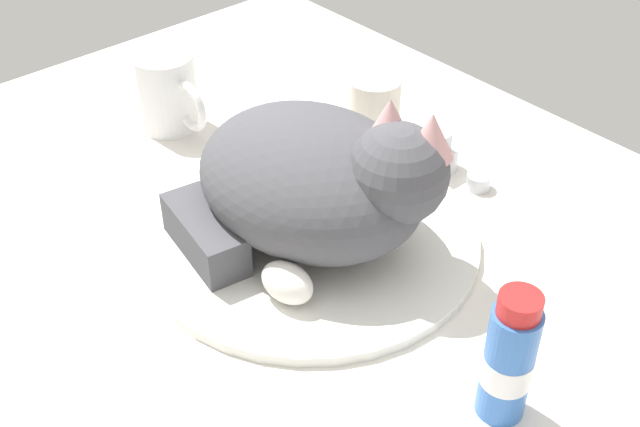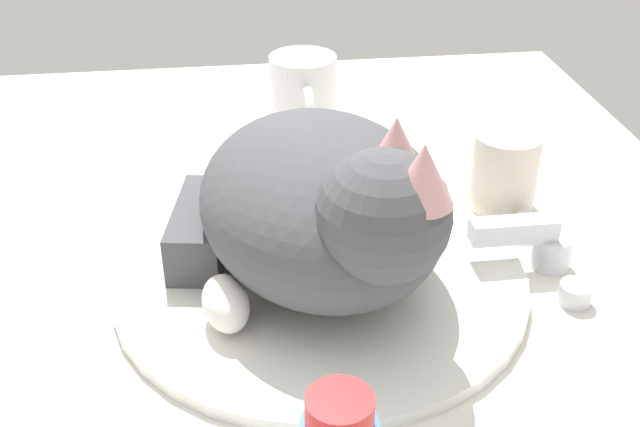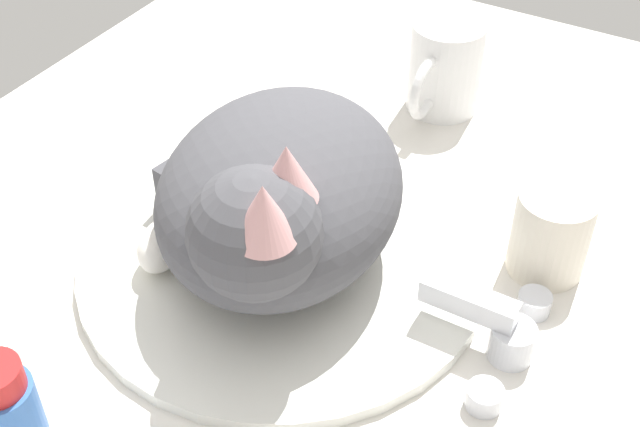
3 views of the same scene
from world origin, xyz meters
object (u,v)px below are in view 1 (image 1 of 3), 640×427
(faucet, at_px, (437,156))
(coffee_mug, at_px, (168,92))
(cat, at_px, (320,181))
(rinse_cup, at_px, (374,107))
(toothpaste_bottle, at_px, (509,360))

(faucet, relative_size, coffee_mug, 1.13)
(cat, bearing_deg, rinse_cup, 121.90)
(faucet, height_order, rinse_cup, rinse_cup)
(cat, bearing_deg, faucet, 93.78)
(cat, distance_m, rinse_cup, 0.24)
(faucet, bearing_deg, rinse_cup, 178.69)
(faucet, xyz_separation_m, coffee_mug, (-0.30, -0.18, 0.03))
(coffee_mug, xyz_separation_m, rinse_cup, (0.19, 0.18, -0.01))
(coffee_mug, distance_m, toothpaste_bottle, 0.57)
(rinse_cup, distance_m, toothpaste_bottle, 0.45)
(coffee_mug, relative_size, rinse_cup, 1.55)
(rinse_cup, relative_size, toothpaste_bottle, 0.61)
(faucet, distance_m, cat, 0.21)
(rinse_cup, bearing_deg, faucet, -1.31)
(coffee_mug, bearing_deg, rinse_cup, 44.25)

